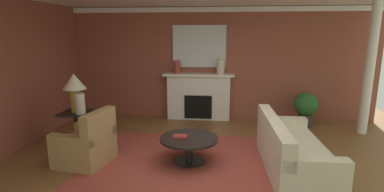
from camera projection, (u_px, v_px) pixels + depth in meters
The scene contains 18 objects.
ground_plane at pixel (209, 169), 4.85m from camera, with size 9.58×9.58×0.00m, color brown.
wall_fireplace at pixel (216, 64), 7.53m from camera, with size 7.97×0.12×2.85m, color brown.
wall_window at pixel (2, 77), 5.23m from camera, with size 0.12×6.61×2.85m, color brown.
crown_moulding at pixel (217, 9), 7.17m from camera, with size 7.97×0.08×0.12m, color white.
area_rug at pixel (189, 162), 5.10m from camera, with size 3.54×2.69×0.01m, color #993D33.
fireplace at pixel (199, 98), 7.55m from camera, with size 1.80×0.35×1.20m.
mantel_mirror at pixel (199, 46), 7.39m from camera, with size 1.35×0.04×1.05m, color silver.
sofa at pixel (291, 153), 4.75m from camera, with size 0.96×2.12×0.85m.
armchair_near_window at pixel (86, 146), 5.00m from camera, with size 0.93×0.93×0.95m.
coffee_table at pixel (189, 144), 5.03m from camera, with size 1.00×1.00×0.45m.
side_table at pixel (78, 126), 5.77m from camera, with size 0.56×0.56×0.70m.
table_lamp at pixel (74, 85), 5.59m from camera, with size 0.44×0.44×0.75m.
vase_on_side_table at pixel (80, 104), 5.53m from camera, with size 0.18×0.18×0.39m, color beige.
vase_mantel_right at pixel (221, 67), 7.27m from camera, with size 0.19×0.19×0.37m, color beige.
vase_mantel_left at pixel (177, 67), 7.39m from camera, with size 0.16×0.16×0.32m, color #9E3328.
book_red_cover at pixel (180, 136), 5.01m from camera, with size 0.25×0.15×0.04m, color maroon.
potted_plant at pixel (306, 107), 6.94m from camera, with size 0.56×0.56×0.83m.
column_white at pixel (369, 70), 6.30m from camera, with size 0.20×0.20×2.85m, color white.
Camera 1 is at (0.19, -4.49, 2.20)m, focal length 27.37 mm.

